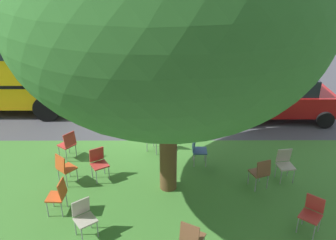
% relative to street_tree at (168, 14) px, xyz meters
% --- Properties ---
extents(ground, '(80.00, 80.00, 0.00)m').
position_rel_street_tree_xyz_m(ground, '(0.83, -2.78, -4.46)').
color(ground, '#424247').
extents(grass_verge, '(48.00, 6.00, 0.01)m').
position_rel_street_tree_xyz_m(grass_verge, '(0.83, 0.42, -4.46)').
color(grass_verge, '#3D752D').
rests_on(grass_verge, ground).
extents(street_tree, '(6.85, 6.85, 7.00)m').
position_rel_street_tree_xyz_m(street_tree, '(0.00, 0.00, 0.00)').
color(street_tree, brown).
rests_on(street_tree, ground).
extents(chair_0, '(0.59, 0.59, 0.88)m').
position_rel_street_tree_xyz_m(chair_0, '(2.74, -0.19, -3.94)').
color(chair_0, '#C64C1E').
rests_on(chair_0, ground).
extents(chair_1, '(0.57, 0.57, 0.88)m').
position_rel_street_tree_xyz_m(chair_1, '(1.89, -0.46, -3.94)').
color(chair_1, '#B7332D').
rests_on(chair_1, ground).
extents(chair_2, '(0.56, 0.57, 0.88)m').
position_rel_street_tree_xyz_m(chair_2, '(-0.45, 2.35, -3.94)').
color(chair_2, brown).
rests_on(chair_2, ground).
extents(chair_3, '(0.58, 0.58, 0.88)m').
position_rel_street_tree_xyz_m(chair_3, '(1.82, 1.73, -3.94)').
color(chair_3, '#ADA393').
rests_on(chair_3, ground).
extents(chair_4, '(0.58, 0.58, 0.88)m').
position_rel_street_tree_xyz_m(chair_4, '(2.97, -1.47, -3.94)').
color(chair_4, '#B7332D').
rests_on(chair_4, ground).
extents(chair_5, '(0.53, 0.54, 0.88)m').
position_rel_street_tree_xyz_m(chair_5, '(-2.39, 0.04, -3.94)').
color(chair_5, brown).
rests_on(chair_5, ground).
extents(chair_6, '(0.43, 0.43, 0.88)m').
position_rel_street_tree_xyz_m(chair_6, '(-0.85, -1.16, -3.94)').
color(chair_6, '#335184').
rests_on(chair_6, ground).
extents(chair_7, '(0.58, 0.58, 0.88)m').
position_rel_street_tree_xyz_m(chair_7, '(0.37, -1.98, -3.94)').
color(chair_7, olive).
rests_on(chair_7, ground).
extents(chair_8, '(0.47, 0.48, 0.88)m').
position_rel_street_tree_xyz_m(chair_8, '(-3.14, -0.39, -3.94)').
color(chair_8, '#ADA393').
rests_on(chair_8, ground).
extents(chair_9, '(0.45, 0.44, 0.88)m').
position_rel_street_tree_xyz_m(chair_9, '(2.57, 0.98, -3.94)').
color(chair_9, '#C64C1E').
rests_on(chair_9, ground).
extents(chair_10, '(0.59, 0.59, 0.88)m').
position_rel_street_tree_xyz_m(chair_10, '(-3.13, 1.63, -3.94)').
color(chair_10, '#B7332D').
rests_on(chair_10, ground).
extents(parked_car, '(3.70, 1.92, 1.65)m').
position_rel_street_tree_xyz_m(parked_car, '(-4.19, -4.40, -3.62)').
color(parked_car, maroon).
rests_on(parked_car, ground).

